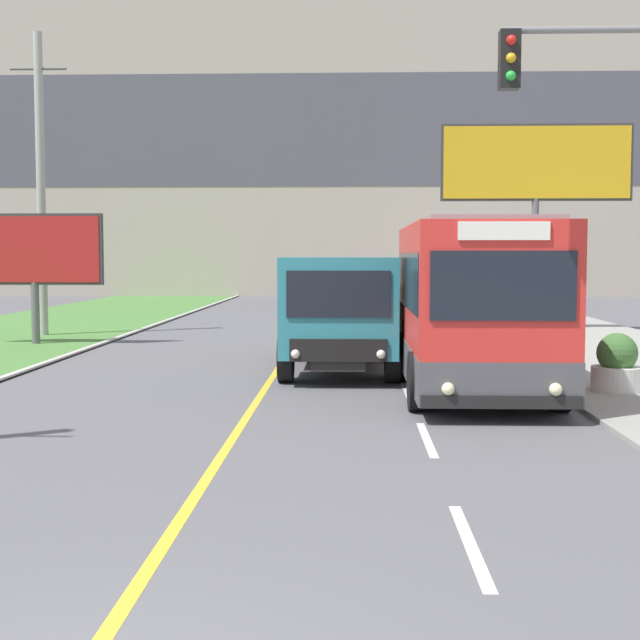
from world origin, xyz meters
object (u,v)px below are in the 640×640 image
object	(u,v)px
dump_truck	(340,316)
utility_pole_far	(41,184)
city_bus	(475,308)
billboard_large	(536,170)
traffic_light_mast	(612,164)
billboard_small	(34,253)
planter_round_second	(617,365)
car_distant	(416,306)

from	to	relation	value
dump_truck	utility_pole_far	distance (m)	13.97
utility_pole_far	city_bus	bearing A→B (deg)	-44.64
billboard_large	city_bus	bearing A→B (deg)	-105.71
city_bus	billboard_large	bearing A→B (deg)	74.29
traffic_light_mast	billboard_small	world-z (taller)	traffic_light_mast
dump_truck	billboard_large	xyz separation A→B (m)	(6.45, 11.13, 4.20)
traffic_light_mast	dump_truck	bearing A→B (deg)	119.93
dump_truck	utility_pole_far	bearing A→B (deg)	136.32
utility_pole_far	traffic_light_mast	size ratio (longest dim) A/B	1.60
billboard_large	billboard_small	xyz separation A→B (m)	(-15.43, -4.72, -2.80)
traffic_light_mast	billboard_small	size ratio (longest dim) A/B	1.51
dump_truck	planter_round_second	bearing A→B (deg)	-26.57
billboard_large	billboard_small	size ratio (longest dim) A/B	1.73
car_distant	traffic_light_mast	xyz separation A→B (m)	(1.09, -21.58, 3.18)
city_bus	dump_truck	world-z (taller)	city_bus
billboard_small	traffic_light_mast	bearing A→B (deg)	-45.57
car_distant	billboard_large	xyz separation A→B (m)	(3.70, -3.76, 4.80)
car_distant	utility_pole_far	size ratio (longest dim) A/B	0.44
car_distant	billboard_large	bearing A→B (deg)	-45.51
billboard_small	planter_round_second	xyz separation A→B (m)	(14.18, -9.01, -2.13)
car_distant	traffic_light_mast	distance (m)	21.83
billboard_large	planter_round_second	world-z (taller)	billboard_large
dump_truck	car_distant	xyz separation A→B (m)	(2.76, 14.90, -0.60)
city_bus	billboard_small	size ratio (longest dim) A/B	1.50
utility_pole_far	billboard_small	distance (m)	3.75
utility_pole_far	traffic_light_mast	world-z (taller)	utility_pole_far
city_bus	utility_pole_far	xyz separation A→B (m)	(-12.28, 12.13, 3.28)
dump_truck	billboard_large	bearing A→B (deg)	59.90
city_bus	billboard_small	world-z (taller)	billboard_small
car_distant	billboard_small	size ratio (longest dim) A/B	1.06
city_bus	planter_round_second	size ratio (longest dim) A/B	5.61
car_distant	billboard_large	distance (m)	7.13
billboard_large	planter_round_second	bearing A→B (deg)	-95.21
dump_truck	car_distant	size ratio (longest dim) A/B	1.59
city_bus	car_distant	distance (m)	17.74
planter_round_second	billboard_large	bearing A→B (deg)	84.79
dump_truck	billboard_large	distance (m)	13.53
car_distant	planter_round_second	size ratio (longest dim) A/B	3.98
car_distant	utility_pole_far	world-z (taller)	utility_pole_far
car_distant	billboard_large	size ratio (longest dim) A/B	0.61
city_bus	billboard_large	xyz separation A→B (m)	(3.92, 13.95, 3.85)
traffic_light_mast	billboard_small	xyz separation A→B (m)	(-12.83, 13.09, -1.18)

